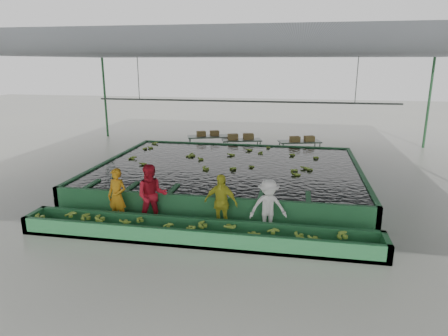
% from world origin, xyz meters
% --- Properties ---
extents(ground, '(80.00, 80.00, 0.00)m').
position_xyz_m(ground, '(0.00, 0.00, 0.00)').
color(ground, gray).
rests_on(ground, ground).
extents(shed_roof, '(20.00, 22.00, 0.04)m').
position_xyz_m(shed_roof, '(0.00, 0.00, 5.00)').
color(shed_roof, gray).
rests_on(shed_roof, shed_posts).
extents(shed_posts, '(20.00, 22.00, 5.00)m').
position_xyz_m(shed_posts, '(0.00, 0.00, 2.50)').
color(shed_posts, '#275831').
rests_on(shed_posts, ground).
extents(flotation_tank, '(10.00, 8.00, 0.90)m').
position_xyz_m(flotation_tank, '(0.00, 1.50, 0.45)').
color(flotation_tank, '#246737').
rests_on(flotation_tank, ground).
extents(tank_water, '(9.70, 7.70, 0.00)m').
position_xyz_m(tank_water, '(0.00, 1.50, 0.85)').
color(tank_water, black).
rests_on(tank_water, flotation_tank).
extents(sorting_trough, '(10.00, 1.00, 0.50)m').
position_xyz_m(sorting_trough, '(0.00, -3.60, 0.25)').
color(sorting_trough, '#246737').
rests_on(sorting_trough, ground).
extents(cableway_rail, '(0.08, 0.08, 14.00)m').
position_xyz_m(cableway_rail, '(0.00, 5.00, 3.00)').
color(cableway_rail, '#59605B').
rests_on(cableway_rail, shed_roof).
extents(rail_hanger_left, '(0.04, 0.04, 2.00)m').
position_xyz_m(rail_hanger_left, '(-5.00, 5.00, 4.00)').
color(rail_hanger_left, '#59605B').
rests_on(rail_hanger_left, shed_roof).
extents(rail_hanger_right, '(0.04, 0.04, 2.00)m').
position_xyz_m(rail_hanger_right, '(5.00, 5.00, 4.00)').
color(rail_hanger_right, '#59605B').
rests_on(rail_hanger_right, shed_roof).
extents(worker_a, '(0.70, 0.53, 1.71)m').
position_xyz_m(worker_a, '(-2.65, -2.80, 0.86)').
color(worker_a, orange).
rests_on(worker_a, ground).
extents(worker_b, '(1.11, 0.99, 1.89)m').
position_xyz_m(worker_b, '(-1.55, -2.80, 0.95)').
color(worker_b, red).
rests_on(worker_b, ground).
extents(worker_c, '(1.07, 0.61, 1.72)m').
position_xyz_m(worker_c, '(0.52, -2.80, 0.86)').
color(worker_c, yellow).
rests_on(worker_c, ground).
extents(worker_d, '(1.17, 0.85, 1.63)m').
position_xyz_m(worker_d, '(1.88, -2.80, 0.82)').
color(worker_d, white).
rests_on(worker_d, ground).
extents(packing_table_left, '(2.30, 1.49, 0.97)m').
position_xyz_m(packing_table_left, '(-2.04, 6.87, 0.49)').
color(packing_table_left, '#59605B').
rests_on(packing_table_left, ground).
extents(packing_table_mid, '(2.14, 1.33, 0.91)m').
position_xyz_m(packing_table_mid, '(-0.21, 6.56, 0.45)').
color(packing_table_mid, '#59605B').
rests_on(packing_table_mid, ground).
extents(packing_table_right, '(2.21, 1.39, 0.94)m').
position_xyz_m(packing_table_right, '(2.71, 6.53, 0.47)').
color(packing_table_right, '#59605B').
rests_on(packing_table_right, ground).
extents(box_stack_left, '(1.19, 0.80, 0.25)m').
position_xyz_m(box_stack_left, '(-2.07, 6.92, 0.97)').
color(box_stack_left, olive).
rests_on(box_stack_left, packing_table_left).
extents(box_stack_mid, '(1.36, 0.79, 0.28)m').
position_xyz_m(box_stack_mid, '(-0.27, 6.58, 0.91)').
color(box_stack_mid, olive).
rests_on(box_stack_mid, packing_table_mid).
extents(box_stack_right, '(1.26, 0.74, 0.26)m').
position_xyz_m(box_stack_right, '(2.83, 6.44, 0.94)').
color(box_stack_right, olive).
rests_on(box_stack_right, packing_table_right).
extents(floating_bananas, '(8.85, 6.03, 0.12)m').
position_xyz_m(floating_bananas, '(0.00, 2.30, 0.85)').
color(floating_bananas, '#84AC33').
rests_on(floating_bananas, tank_water).
extents(trough_bananas, '(9.14, 0.61, 0.12)m').
position_xyz_m(trough_bananas, '(0.00, -3.60, 0.40)').
color(trough_bananas, '#84AC33').
rests_on(trough_bananas, sorting_trough).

